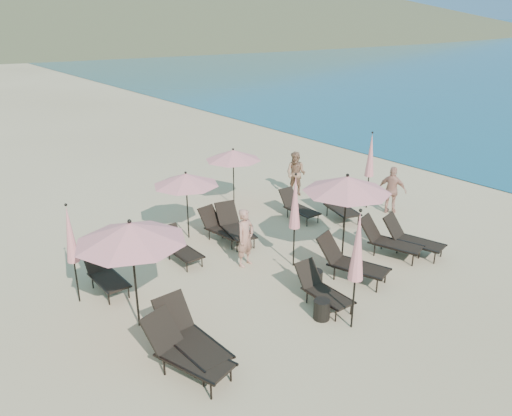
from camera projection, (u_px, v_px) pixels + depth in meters
ground at (352, 288)px, 12.21m from camera, size 800.00×800.00×0.00m
lounger_0 at (185, 351)px, 9.14m from camera, size 1.22×1.92×1.03m
lounger_1 at (190, 336)px, 9.56m from camera, size 0.81×1.86×1.05m
lounger_2 at (322, 289)px, 11.39m from camera, size 0.59×1.51×0.87m
lounger_3 at (350, 261)px, 12.50m from camera, size 1.24×1.93×1.04m
lounger_4 at (388, 239)px, 13.77m from camera, size 1.17×1.85×1.00m
lounger_5 at (411, 238)px, 13.90m from camera, size 1.06×1.80×0.97m
lounger_6 at (103, 270)px, 12.07m from camera, size 0.65×1.63×1.00m
lounger_7 at (180, 247)px, 13.46m from camera, size 0.62×1.50×0.85m
lounger_8 at (220, 227)px, 14.73m from camera, size 0.84×1.63×0.90m
lounger_9 at (234, 225)px, 14.71m from camera, size 0.95×1.79×0.98m
lounger_10 at (298, 206)px, 16.34m from camera, size 0.59×1.53×0.88m
lounger_11 at (339, 204)px, 16.36m from camera, size 1.08×1.82×0.98m
umbrella_open_0 at (130, 233)px, 9.96m from camera, size 2.29×2.29×2.46m
umbrella_open_1 at (347, 184)px, 12.80m from camera, size 2.31×2.31×2.48m
umbrella_open_2 at (186, 179)px, 14.37m from camera, size 1.93×1.93×2.07m
umbrella_open_3 at (233, 155)px, 16.92m from camera, size 1.92×1.92×2.07m
umbrella_closed_0 at (358, 247)px, 10.00m from camera, size 0.32×0.32×2.72m
umbrella_closed_1 at (371, 156)px, 16.72m from camera, size 0.31×0.31×2.69m
umbrella_closed_2 at (70, 235)px, 11.03m from camera, size 0.29×0.29×2.44m
umbrella_closed_3 at (295, 202)px, 12.68m from camera, size 0.30×0.30×2.58m
side_table_0 at (322, 310)px, 10.90m from camera, size 0.37×0.37×0.45m
side_table_1 at (315, 279)px, 12.22m from camera, size 0.39×0.39×0.42m
beachgoer_a at (246, 238)px, 13.08m from camera, size 0.66×0.52×1.58m
beachgoer_b at (296, 174)px, 18.37m from camera, size 0.88×0.97×1.63m
beachgoer_c at (392, 190)px, 16.62m from camera, size 0.75×1.03×1.62m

